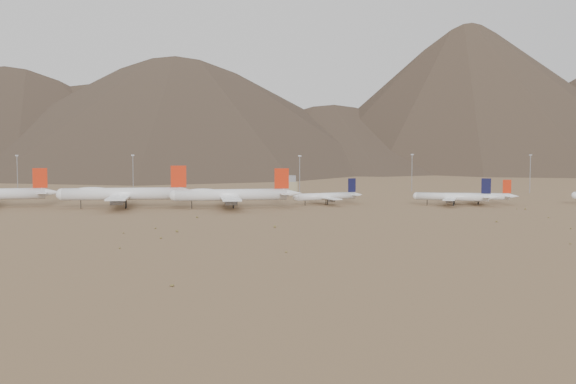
{
  "coord_description": "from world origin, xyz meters",
  "views": [
    {
      "loc": [
        -11.82,
        -351.23,
        35.13
      ],
      "look_at": [
        20.46,
        30.0,
        7.64
      ],
      "focal_mm": 45.0,
      "sensor_mm": 36.0,
      "label": 1
    }
  ],
  "objects": [
    {
      "name": "ground",
      "position": [
        0.0,
        0.0,
        0.0
      ],
      "size": [
        3000.0,
        3000.0,
        0.0
      ],
      "primitive_type": "plane",
      "color": "olive",
      "rests_on": "ground"
    },
    {
      "name": "mountain_ridge",
      "position": [
        0.0,
        900.0,
        150.0
      ],
      "size": [
        4400.0,
        1000.0,
        300.0
      ],
      "color": "brown",
      "rests_on": "ground"
    },
    {
      "name": "widebody_centre",
      "position": [
        -65.02,
        26.17,
        7.56
      ],
      "size": [
        73.91,
        56.75,
        21.94
      ],
      "rotation": [
        0.0,
        0.0,
        0.04
      ],
      "color": "white",
      "rests_on": "ground"
    },
    {
      "name": "widebody_east",
      "position": [
        -9.59,
        21.23,
        7.08
      ],
      "size": [
        69.14,
        53.25,
        20.53
      ],
      "rotation": [
        0.0,
        0.0,
        0.06
      ],
      "color": "white",
      "rests_on": "ground"
    },
    {
      "name": "narrowbody_a",
      "position": [
        42.76,
        38.14,
        4.57
      ],
      "size": [
        40.98,
        30.58,
        14.09
      ],
      "rotation": [
        0.0,
        0.0,
        0.34
      ],
      "color": "white",
      "rests_on": "ground"
    },
    {
      "name": "narrowbody_b",
      "position": [
        109.53,
        24.63,
        4.88
      ],
      "size": [
        43.21,
        32.43,
        15.05
      ],
      "rotation": [
        0.0,
        0.0,
        -0.38
      ],
      "color": "white",
      "rests_on": "ground"
    },
    {
      "name": "narrowbody_c",
      "position": [
        125.87,
        32.53,
        4.43
      ],
      "size": [
        40.83,
        29.98,
        13.66
      ],
      "rotation": [
        0.0,
        0.0,
        -0.22
      ],
      "color": "white",
      "rests_on": "ground"
    },
    {
      "name": "control_tower",
      "position": [
        30.0,
        120.0,
        5.32
      ],
      "size": [
        8.0,
        8.0,
        12.0
      ],
      "color": "gray",
      "rests_on": "ground"
    },
    {
      "name": "mast_far_west",
      "position": [
        -146.81,
        126.66,
        14.2
      ],
      "size": [
        2.0,
        0.6,
        25.7
      ],
      "color": "gray",
      "rests_on": "ground"
    },
    {
      "name": "mast_west",
      "position": [
        -73.23,
        127.27,
        14.2
      ],
      "size": [
        2.0,
        0.6,
        25.7
      ],
      "color": "gray",
      "rests_on": "ground"
    },
    {
      "name": "mast_centre",
      "position": [
        33.87,
        101.03,
        14.2
      ],
      "size": [
        2.0,
        0.6,
        25.7
      ],
      "color": "gray",
      "rests_on": "ground"
    },
    {
      "name": "mast_east",
      "position": [
        115.35,
        136.67,
        14.2
      ],
      "size": [
        2.0,
        0.6,
        25.7
      ],
      "color": "gray",
      "rests_on": "ground"
    },
    {
      "name": "mast_far_east",
      "position": [
        190.79,
        116.09,
        14.2
      ],
      "size": [
        2.0,
        0.6,
        25.7
      ],
      "color": "gray",
      "rests_on": "ground"
    },
    {
      "name": "desert_scrub",
      "position": [
        -35.22,
        -69.27,
        0.34
      ],
      "size": [
        424.74,
        183.9,
        0.94
      ],
      "color": "olive",
      "rests_on": "ground"
    }
  ]
}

